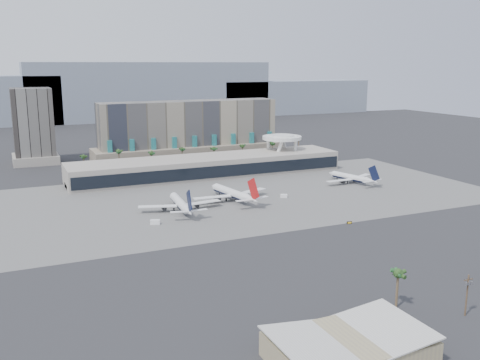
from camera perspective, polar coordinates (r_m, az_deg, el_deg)
name	(u,v)px	position (r m, az deg, el deg)	size (l,w,h in m)	color
ground	(297,223)	(236.23, 6.09, -4.54)	(900.00, 900.00, 0.00)	#232326
apron_pad	(245,195)	(283.35, 0.52, -1.61)	(260.00, 130.00, 0.06)	#5B5B59
mountain_ridge	(126,95)	(681.24, -12.10, 8.81)	(680.00, 60.00, 70.00)	gray
hotel	(189,136)	(393.28, -5.41, 4.74)	(140.00, 30.00, 42.00)	gray
office_tower	(33,130)	(398.16, -21.18, 4.95)	(30.00, 30.00, 52.00)	black
terminal	(208,165)	(331.49, -3.42, 1.56)	(170.00, 32.50, 14.50)	#B8B0A2
saucer_structure	(282,140)	(357.72, 4.49, 4.28)	(26.00, 26.00, 21.89)	white
palm_row	(199,150)	(365.71, -4.36, 3.19)	(157.80, 2.80, 13.10)	brown
hangar_left	(349,348)	(133.07, 11.55, -17.19)	(36.65, 22.60, 7.55)	tan
utility_pole	(467,292)	(161.76, 23.10, -10.90)	(3.20, 0.85, 12.00)	#4C3826
airliner_left	(181,204)	(253.91, -6.34, -2.51)	(39.90, 41.21, 14.22)	white
airliner_centre	(233,193)	(271.13, -0.79, -1.42)	(42.20, 43.76, 15.19)	white
airliner_right	(352,178)	(318.06, 11.84, 0.26)	(35.35, 36.69, 12.91)	white
service_vehicle_a	(155,222)	(235.16, -9.04, -4.45)	(4.10, 2.00, 2.00)	white
service_vehicle_b	(284,196)	(278.64, 4.70, -1.71)	(3.49, 1.99, 1.79)	white
taxiway_sign	(349,223)	(237.84, 11.58, -4.48)	(2.40, 0.70, 1.08)	black
near_palm_a	(398,278)	(159.56, 16.49, -10.00)	(6.00, 6.00, 11.80)	brown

